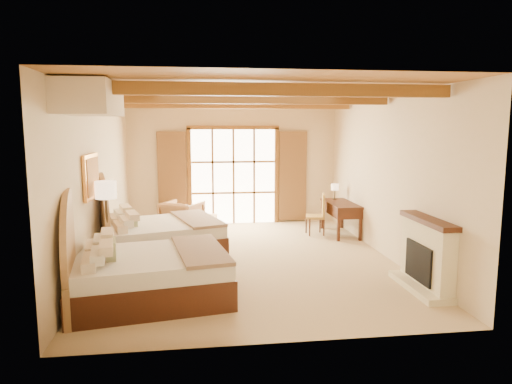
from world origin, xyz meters
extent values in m
plane|color=#CEB98C|center=(0.00, 0.00, 0.00)|extent=(7.00, 7.00, 0.00)
plane|color=beige|center=(0.00, 3.50, 1.60)|extent=(5.50, 0.00, 5.50)
plane|color=beige|center=(-2.75, 0.00, 1.60)|extent=(0.00, 7.00, 7.00)
plane|color=beige|center=(2.75, 0.00, 1.60)|extent=(0.00, 7.00, 7.00)
plane|color=#AB6F38|center=(0.00, 0.00, 3.20)|extent=(7.00, 7.00, 0.00)
cube|color=white|center=(0.00, 3.46, 1.25)|extent=(2.20, 0.02, 2.50)
cube|color=olive|center=(-1.60, 3.43, 1.25)|extent=(0.75, 0.06, 2.40)
cube|color=olive|center=(1.60, 3.43, 1.25)|extent=(0.75, 0.06, 2.40)
cube|color=#F1E4BC|center=(2.62, -2.00, 0.55)|extent=(0.25, 1.30, 1.10)
cube|color=black|center=(2.55, -2.00, 0.45)|extent=(0.18, 0.80, 0.60)
cube|color=#F1E4BC|center=(2.53, -2.00, 0.05)|extent=(0.45, 1.40, 0.10)
cube|color=#441D10|center=(2.61, -2.00, 1.12)|extent=(0.30, 1.40, 0.08)
cube|color=#EEA045|center=(-2.71, -0.75, 1.75)|extent=(0.05, 0.95, 0.75)
cube|color=gold|center=(-2.68, -0.75, 1.75)|extent=(0.02, 0.82, 0.62)
cube|color=beige|center=(-2.40, -2.00, 2.95)|extent=(0.70, 1.40, 0.45)
cube|color=#441D10|center=(-1.70, -1.86, 0.22)|extent=(2.53, 2.07, 0.44)
cube|color=silver|center=(-1.70, -1.86, 0.57)|extent=(2.48, 2.03, 0.24)
cube|color=#917158|center=(-0.92, -1.86, 0.70)|extent=(0.96, 1.84, 0.06)
cube|color=#9CA173|center=(-2.22, -1.86, 0.82)|extent=(0.21, 0.48, 0.27)
cube|color=#441D10|center=(-1.72, 0.46, 0.22)|extent=(2.69, 2.32, 0.45)
cube|color=silver|center=(-1.72, 0.46, 0.57)|extent=(2.63, 2.27, 0.24)
cube|color=#917158|center=(-0.94, 0.46, 0.70)|extent=(1.17, 1.88, 0.06)
cube|color=#9CA173|center=(-2.25, 0.46, 0.82)|extent=(0.26, 0.49, 0.27)
cube|color=#441D10|center=(-2.47, -0.50, 0.27)|extent=(0.57, 0.57, 0.54)
cylinder|color=#352A1B|center=(-2.50, -0.69, 0.01)|extent=(0.23, 0.23, 0.03)
cylinder|color=#352A1B|center=(-2.50, -0.69, 0.73)|extent=(0.04, 0.04, 1.42)
cylinder|color=beige|center=(-2.50, -0.69, 1.51)|extent=(0.35, 0.35, 0.29)
imported|color=#A16D42|center=(-1.34, 2.41, 0.40)|extent=(1.15, 1.16, 0.79)
cube|color=#AA7B4F|center=(-0.77, 2.54, 0.20)|extent=(0.60, 0.60, 0.39)
cube|color=#441D10|center=(2.44, 1.83, 0.75)|extent=(0.62, 1.43, 0.05)
cube|color=#441D10|center=(2.44, 1.83, 0.61)|extent=(0.60, 1.39, 0.23)
cube|color=#A8833C|center=(1.83, 1.89, 0.43)|extent=(0.52, 0.52, 0.06)
cube|color=#A8833C|center=(2.02, 1.89, 0.72)|extent=(0.14, 0.43, 0.53)
cylinder|color=#352A1B|center=(2.45, 2.35, 0.78)|extent=(0.12, 0.12, 0.02)
cylinder|color=#352A1B|center=(2.45, 2.35, 0.92)|extent=(0.02, 0.02, 0.27)
cylinder|color=beige|center=(2.45, 2.35, 1.08)|extent=(0.19, 0.19, 0.15)
camera|label=1|loc=(-0.97, -8.57, 2.57)|focal=32.00mm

